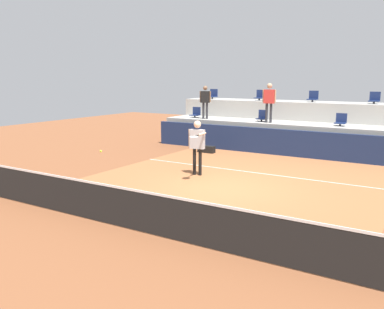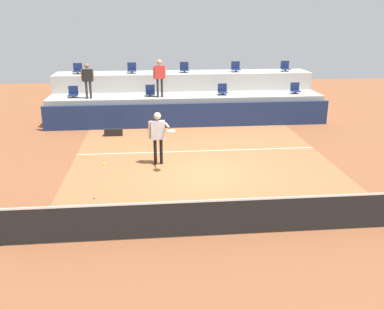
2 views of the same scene
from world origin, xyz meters
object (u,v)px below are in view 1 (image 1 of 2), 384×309
stadium_chair_lower_left (262,117)px  tennis_player (197,142)px  stadium_chair_upper_right (375,99)px  stadium_chair_upper_left (260,96)px  spectator_in_white (205,99)px  spectator_leaning_on_rail (269,99)px  stadium_chair_lower_far_left (196,113)px  equipment_bag (206,149)px  stadium_chair_upper_far_left (213,95)px  stadium_chair_upper_center (313,97)px  stadium_chair_lower_right (341,121)px  tennis_ball (101,151)px

stadium_chair_lower_left → tennis_player: tennis_player is taller
stadium_chair_upper_right → tennis_player: bearing=-117.8°
stadium_chair_upper_left → spectator_in_white: size_ratio=0.33×
stadium_chair_upper_left → tennis_player: 8.14m
spectator_leaning_on_rail → spectator_in_white: bearing=-180.0°
stadium_chair_lower_far_left → spectator_in_white: spectator_in_white is taller
spectator_in_white → stadium_chair_upper_right: bearing=16.8°
tennis_player → spectator_in_white: 6.62m
spectator_in_white → equipment_bag: bearing=-58.6°
stadium_chair_lower_left → stadium_chair_upper_far_left: (-3.57, 1.80, 0.85)m
stadium_chair_upper_center → stadium_chair_upper_right: 2.66m
spectator_leaning_on_rail → equipment_bag: 3.55m
stadium_chair_upper_center → stadium_chair_upper_right: bearing=0.0°
stadium_chair_upper_far_left → stadium_chair_upper_left: 2.68m
stadium_chair_lower_right → tennis_player: 6.98m
stadium_chair_upper_left → tennis_player: bearing=-82.0°
tennis_ball → equipment_bag: size_ratio=0.09×
stadium_chair_upper_far_left → stadium_chair_upper_center: size_ratio=1.00×
stadium_chair_upper_far_left → stadium_chair_upper_center: bearing=0.0°
spectator_in_white → spectator_leaning_on_rail: bearing=0.0°
stadium_chair_lower_far_left → stadium_chair_upper_far_left: bearing=90.2°
stadium_chair_lower_left → equipment_bag: 3.12m
stadium_chair_lower_far_left → stadium_chair_lower_right: 7.02m
stadium_chair_upper_center → stadium_chair_upper_right: same height
stadium_chair_lower_left → tennis_ball: bearing=-98.1°
spectator_in_white → spectator_leaning_on_rail: size_ratio=0.92×
equipment_bag → stadium_chair_lower_left: bearing=55.3°
stadium_chair_lower_right → tennis_ball: bearing=-117.6°
stadium_chair_lower_far_left → tennis_player: tennis_player is taller
stadium_chair_lower_left → tennis_ball: stadium_chair_lower_left is taller
stadium_chair_lower_right → spectator_in_white: bearing=-176.5°
stadium_chair_upper_center → tennis_ball: 11.37m
spectator_leaning_on_rail → stadium_chair_lower_right: bearing=7.3°
stadium_chair_upper_right → tennis_ball: bearing=-117.7°
stadium_chair_upper_right → spectator_in_white: size_ratio=0.33×
stadium_chair_upper_center → spectator_in_white: spectator_in_white is taller
spectator_leaning_on_rail → equipment_bag: bearing=-136.7°
stadium_chair_upper_left → tennis_ball: stadium_chair_upper_left is taller
stadium_chair_upper_far_left → stadium_chair_upper_center: 5.34m
stadium_chair_lower_right → stadium_chair_upper_right: 2.22m
stadium_chair_lower_right → tennis_player: (-3.23, -6.18, -0.33)m
stadium_chair_lower_far_left → tennis_player: 7.26m
stadium_chair_upper_right → tennis_ball: (-5.72, -10.88, -1.20)m
stadium_chair_lower_far_left → equipment_bag: 3.31m
stadium_chair_upper_far_left → spectator_leaning_on_rail: bearing=-28.5°
stadium_chair_lower_far_left → tennis_ball: (2.28, -9.08, -0.35)m
stadium_chair_lower_far_left → spectator_leaning_on_rail: size_ratio=0.30×
spectator_leaning_on_rail → tennis_ball: spectator_leaning_on_rail is taller
stadium_chair_lower_right → spectator_leaning_on_rail: bearing=-172.7°
spectator_leaning_on_rail → equipment_bag: spectator_leaning_on_rail is taller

